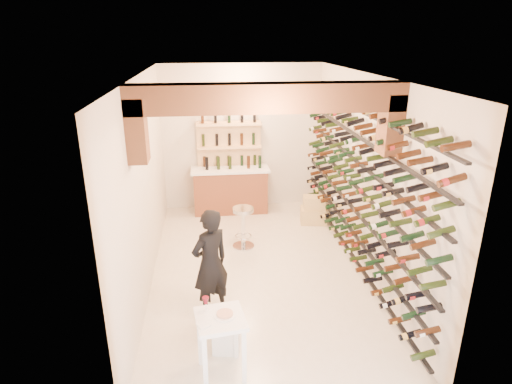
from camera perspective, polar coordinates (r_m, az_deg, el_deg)
ground at (r=7.44m, az=0.27°, el=-10.24°), size 6.00×6.00×0.00m
room_shell at (r=6.35m, az=0.58°, el=6.35°), size 3.52×6.02×3.21m
wine_rack at (r=7.13m, az=12.60°, el=1.53°), size 0.32×5.70×2.56m
back_counter at (r=9.60m, az=-3.39°, el=0.41°), size 1.70×0.62×1.29m
back_shelving at (r=9.63m, az=-3.55°, el=4.45°), size 1.40×0.31×2.73m
tasting_table at (r=5.13m, az=-4.71°, el=-17.39°), size 0.61×0.61×0.95m
white_stool at (r=5.73m, az=-3.91°, el=-18.30°), size 0.37×0.37×0.41m
person at (r=6.05m, az=-6.04°, el=-9.36°), size 0.70×0.65×1.59m
chrome_barstool at (r=7.99m, az=-1.70°, el=-4.33°), size 0.41×0.41×0.79m
crate_lower at (r=9.21m, az=7.61°, el=-3.08°), size 0.60×0.46×0.33m
crate_upper at (r=9.10m, az=7.69°, el=-1.37°), size 0.49×0.37×0.26m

